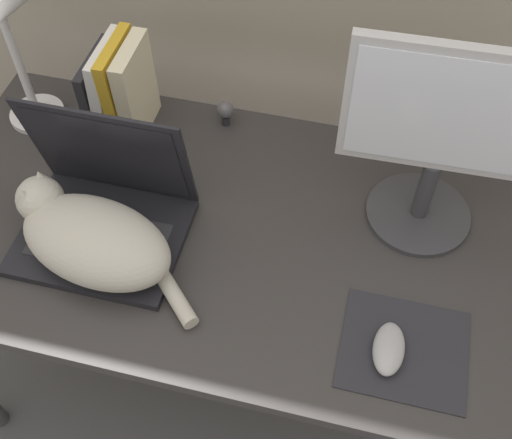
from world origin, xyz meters
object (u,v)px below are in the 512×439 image
at_px(laptop, 104,212).
at_px(desk_lamp, 12,29).
at_px(external_monitor, 443,137).
at_px(book_row, 119,89).
at_px(cat, 92,238).
at_px(computer_mouse, 389,349).
at_px(webcam, 225,111).

relative_size(laptop, desk_lamp, 0.80).
relative_size(external_monitor, book_row, 1.92).
relative_size(cat, computer_mouse, 3.83).
xyz_separation_m(cat, computer_mouse, (0.60, -0.07, -0.06)).
distance_m(desk_lamp, webcam, 0.49).
distance_m(cat, computer_mouse, 0.60).
distance_m(external_monitor, computer_mouse, 0.40).
relative_size(computer_mouse, book_row, 0.47).
bearing_deg(external_monitor, computer_mouse, -94.17).
xyz_separation_m(external_monitor, computer_mouse, (-0.02, -0.34, -0.22)).
bearing_deg(webcam, external_monitor, -19.87).
bearing_deg(computer_mouse, external_monitor, 85.83).
xyz_separation_m(desk_lamp, webcam, (0.41, 0.11, -0.24)).
bearing_deg(desk_lamp, laptop, -43.65).
bearing_deg(book_row, laptop, -76.20).
distance_m(laptop, book_row, 0.32).
height_order(external_monitor, book_row, external_monitor).
relative_size(laptop, webcam, 5.16).
relative_size(external_monitor, computer_mouse, 4.07).
xyz_separation_m(laptop, cat, (0.01, -0.08, 0.02)).
height_order(cat, computer_mouse, cat).
bearing_deg(computer_mouse, webcam, 131.55).
bearing_deg(cat, webcam, 71.40).
bearing_deg(computer_mouse, desk_lamp, 155.55).
bearing_deg(computer_mouse, laptop, 166.28).
xyz_separation_m(laptop, book_row, (-0.07, 0.30, 0.06)).
bearing_deg(desk_lamp, external_monitor, -3.65).
height_order(laptop, book_row, laptop).
bearing_deg(laptop, desk_lamp, 136.35).
height_order(laptop, cat, laptop).
relative_size(computer_mouse, webcam, 1.67).
xyz_separation_m(laptop, webcam, (0.16, 0.36, -0.01)).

